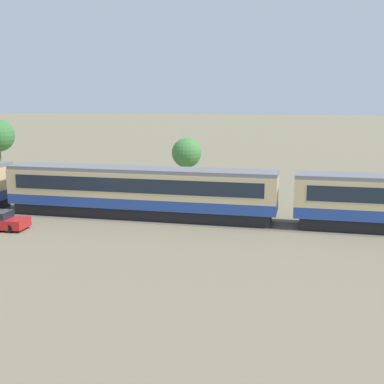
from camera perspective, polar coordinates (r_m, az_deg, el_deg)
The scene contains 3 objects.
passenger_train at distance 35.54m, azimuth 11.47°, elevation -0.51°, with size 88.73×2.96×3.93m.
railway_track at distance 36.01m, azimuth 12.80°, elevation -3.97°, with size 154.90×3.60×0.04m.
yard_tree_0 at distance 51.48m, azimuth -0.65°, elevation 4.64°, with size 3.17×3.17×5.12m.
Camera 1 is at (-22.30, -33.63, 8.98)m, focal length 45.00 mm.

